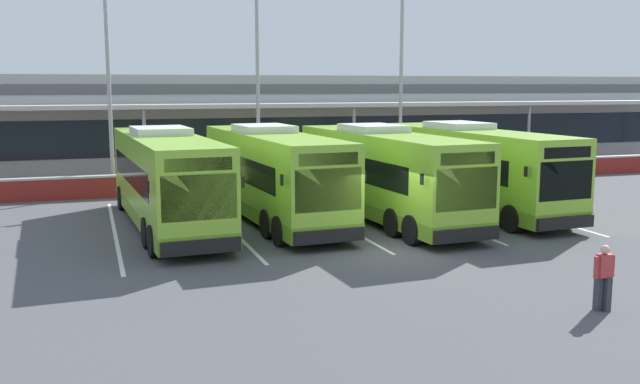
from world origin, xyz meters
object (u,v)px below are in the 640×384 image
at_px(coach_bus_left_centre, 272,176).
at_px(lamp_post_east, 401,69).
at_px(pedestrian_child, 604,275).
at_px(lamp_post_centre, 257,68).
at_px(coach_bus_right_centre, 470,169).
at_px(coach_bus_centre, 383,175).
at_px(coach_bus_leftmost, 166,181).
at_px(lamp_post_west, 108,67).

bearing_deg(coach_bus_left_centre, lamp_post_east, 45.10).
distance_m(coach_bus_left_centre, pedestrian_child, 14.57).
bearing_deg(lamp_post_centre, lamp_post_east, 0.16).
relative_size(coach_bus_right_centre, pedestrian_child, 7.58).
xyz_separation_m(coach_bus_centre, coach_bus_right_centre, (4.37, 0.71, 0.00)).
distance_m(coach_bus_left_centre, lamp_post_centre, 11.59).
relative_size(coach_bus_right_centre, lamp_post_centre, 1.12).
xyz_separation_m(coach_bus_leftmost, pedestrian_child, (8.84, -13.54, -0.91)).
relative_size(coach_bus_leftmost, coach_bus_right_centre, 1.00).
relative_size(coach_bus_left_centre, lamp_post_east, 1.12).
distance_m(coach_bus_right_centre, pedestrian_child, 13.87).
bearing_deg(lamp_post_centre, coach_bus_right_centre, -58.57).
distance_m(coach_bus_left_centre, coach_bus_centre, 4.50).
distance_m(lamp_post_west, lamp_post_centre, 7.84).
xyz_separation_m(coach_bus_leftmost, coach_bus_centre, (8.51, -1.01, 0.00)).
bearing_deg(lamp_post_east, coach_bus_leftmost, -143.75).
bearing_deg(lamp_post_centre, coach_bus_left_centre, -100.57).
bearing_deg(lamp_post_west, pedestrian_child, -65.78).
bearing_deg(lamp_post_east, lamp_post_centre, -179.84).
distance_m(coach_bus_leftmost, lamp_post_centre, 13.16).
bearing_deg(coach_bus_left_centre, coach_bus_centre, -15.97).
bearing_deg(coach_bus_leftmost, pedestrian_child, -56.84).
xyz_separation_m(lamp_post_west, lamp_post_east, (16.30, 1.00, 0.00)).
height_order(lamp_post_west, lamp_post_centre, same).
height_order(lamp_post_centre, lamp_post_east, same).
bearing_deg(lamp_post_east, coach_bus_right_centre, -99.17).
bearing_deg(pedestrian_child, lamp_post_east, 76.53).
bearing_deg(coach_bus_centre, coach_bus_right_centre, 9.20).
bearing_deg(lamp_post_centre, pedestrian_child, -83.64).
xyz_separation_m(lamp_post_centre, lamp_post_east, (8.52, 0.02, 0.00)).
height_order(coach_bus_leftmost, lamp_post_west, lamp_post_west).
height_order(coach_bus_centre, lamp_post_centre, lamp_post_centre).
xyz_separation_m(coach_bus_left_centre, coach_bus_right_centre, (8.70, -0.53, 0.00)).
distance_m(coach_bus_centre, pedestrian_child, 12.57).
distance_m(pedestrian_child, lamp_post_centre, 25.01).
height_order(coach_bus_centre, lamp_post_west, lamp_post_west).
bearing_deg(coach_bus_right_centre, coach_bus_leftmost, 178.68).
height_order(coach_bus_leftmost, coach_bus_centre, same).
bearing_deg(coach_bus_centre, lamp_post_centre, 101.39).
distance_m(coach_bus_leftmost, lamp_post_west, 10.87).
height_order(coach_bus_leftmost, lamp_post_centre, lamp_post_centre).
xyz_separation_m(coach_bus_left_centre, lamp_post_centre, (1.96, 10.50, 4.50)).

